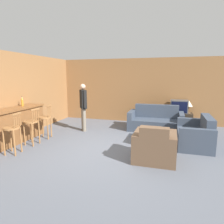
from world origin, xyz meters
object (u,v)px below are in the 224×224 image
Objects in this scene: bar_chair_near at (12,131)px; bar_chair_far at (45,120)px; coffee_table at (149,131)px; loveseat_right at (196,135)px; table_lamp at (189,104)px; tv_unit at (178,119)px; couch_far at (156,122)px; tv at (179,106)px; book_on_table at (149,129)px; bar_chair_mid at (32,125)px; bottle at (22,102)px; armchair_near at (155,148)px; person_by_window at (83,105)px.

bar_chair_near is 1.33m from bar_chair_far.
coffee_table is at bearing 9.93° from bar_chair_far.
table_lamp is (-0.05, 2.17, 0.57)m from loveseat_right.
tv_unit is at bearing 34.62° from bar_chair_far.
tv is at bearing 45.30° from couch_far.
coffee_table is 4.76× the size of book_on_table.
bar_chair_mid is 5.21m from tv_unit.
bar_chair_far reaches higher than tv.
tv is 2.36m from book_on_table.
coffee_table is at bearing 9.94° from bottle.
book_on_table is at bearing -111.96° from tv.
loveseat_right is at bearing 23.47° from bar_chair_near.
couch_far is at bearing 31.37° from bar_chair_far.
couch_far is 2.70m from armchair_near.
table_lamp is at bearing 60.71° from book_on_table.
tv reaches higher than table_lamp.
couch_far is (3.18, 1.94, -0.27)m from bar_chair_far.
bottle is at bearing 143.78° from bar_chair_mid.
bar_chair_far is 3.16m from coffee_table.
person_by_window reaches higher than bar_chair_far.
tv_unit is at bearing 45.41° from couch_far.
table_lamp is at bearing 35.30° from couch_far.
bar_chair_far is at bearing -148.63° from couch_far.
armchair_near is at bearing -99.95° from tv.
bottle is at bearing -170.03° from bar_chair_far.
person_by_window reaches higher than bar_chair_mid.
bar_chair_near reaches higher than book_on_table.
table_lamp reaches higher than couch_far.
bottle is (-0.68, 0.50, 0.56)m from bar_chair_mid.
loveseat_right is 2.25m from tv.
table_lamp is (0.34, 0.00, 0.61)m from tv_unit.
tv is at bearing 45.70° from bar_chair_near.
bottle is at bearing -148.45° from tv.
person_by_window is at bearing 167.14° from book_on_table.
table_lamp is at bearing 61.18° from coffee_table.
bar_chair_near is 5.12× the size of book_on_table.
table_lamp is (4.99, 2.86, -0.25)m from bottle.
person_by_window reaches higher than tv.
bar_chair_far is at bearing -145.41° from tv.
bar_chair_mid is 5.20m from tv.
bar_chair_far reaches higher than armchair_near.
bar_chair_near is 0.55× the size of couch_far.
coffee_table is (-0.25, 1.31, 0.01)m from armchair_near.
loveseat_right is at bearing 7.71° from bottle.
bar_chair_mid is 5.47m from table_lamp.
coffee_table is at bearing -82.20° from book_on_table.
coffee_table is (3.10, 1.16, -0.26)m from bar_chair_mid.
book_on_table is (-0.26, 1.34, 0.08)m from armchair_near.
loveseat_right is at bearing 52.83° from armchair_near.
tv is at bearing 27.02° from person_by_window.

